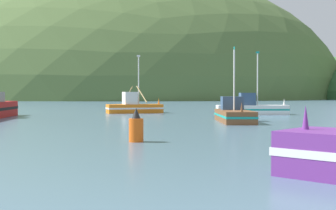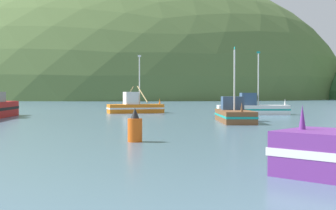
{
  "view_description": "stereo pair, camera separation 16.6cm",
  "coord_description": "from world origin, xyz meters",
  "px_view_note": "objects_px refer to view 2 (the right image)",
  "views": [
    {
      "loc": [
        1.11,
        -3.39,
        2.28
      ],
      "look_at": [
        -1.41,
        28.5,
        1.4
      ],
      "focal_mm": 48.65,
      "sensor_mm": 36.0,
      "label": 1
    },
    {
      "loc": [
        1.28,
        -3.38,
        2.28
      ],
      "look_at": [
        -1.41,
        28.5,
        1.4
      ],
      "focal_mm": 48.65,
      "sensor_mm": 36.0,
      "label": 2
    }
  ],
  "objects_px": {
    "fishing_boat_orange": "(135,106)",
    "channel_buoy": "(135,128)",
    "fishing_boat_white": "(252,108)",
    "fishing_boat_brown": "(234,114)"
  },
  "relations": [
    {
      "from": "fishing_boat_orange",
      "to": "channel_buoy",
      "type": "height_order",
      "value": "fishing_boat_orange"
    },
    {
      "from": "fishing_boat_white",
      "to": "channel_buoy",
      "type": "height_order",
      "value": "fishing_boat_white"
    },
    {
      "from": "fishing_boat_white",
      "to": "channel_buoy",
      "type": "relative_size",
      "value": 4.73
    },
    {
      "from": "fishing_boat_brown",
      "to": "channel_buoy",
      "type": "relative_size",
      "value": 4.6
    },
    {
      "from": "fishing_boat_white",
      "to": "fishing_boat_brown",
      "type": "bearing_deg",
      "value": -108.37
    },
    {
      "from": "channel_buoy",
      "to": "fishing_boat_orange",
      "type": "bearing_deg",
      "value": 99.05
    },
    {
      "from": "fishing_boat_white",
      "to": "fishing_boat_brown",
      "type": "xyz_separation_m",
      "value": [
        -2.56,
        -11.8,
        -0.07
      ]
    },
    {
      "from": "fishing_boat_brown",
      "to": "fishing_boat_white",
      "type": "bearing_deg",
      "value": 162.44
    },
    {
      "from": "fishing_boat_white",
      "to": "fishing_boat_brown",
      "type": "relative_size",
      "value": 1.03
    },
    {
      "from": "fishing_boat_brown",
      "to": "fishing_boat_orange",
      "type": "xyz_separation_m",
      "value": [
        -10.08,
        14.42,
        0.14
      ]
    }
  ]
}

